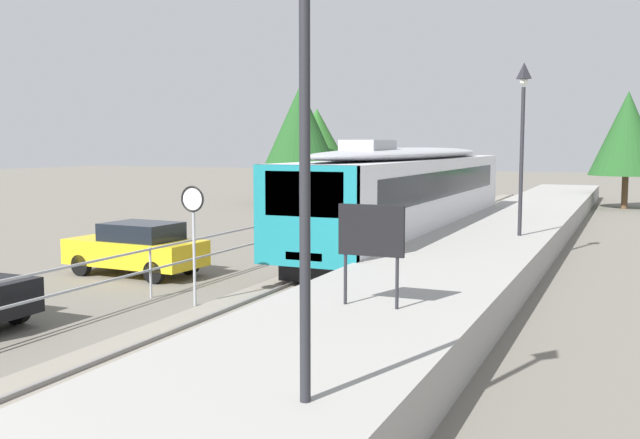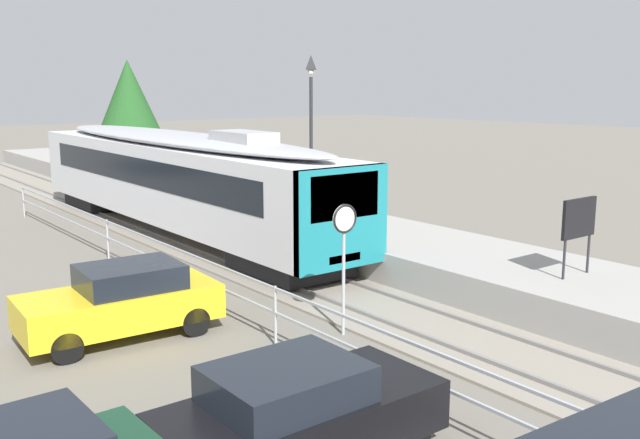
{
  "view_description": "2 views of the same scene",
  "coord_description": "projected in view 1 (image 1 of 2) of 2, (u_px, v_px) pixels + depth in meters",
  "views": [
    {
      "loc": [
        7.46,
        -2.25,
        3.73
      ],
      "look_at": [
        0.0,
        14.81,
        1.8
      ],
      "focal_mm": 40.43,
      "sensor_mm": 36.0,
      "label": 1
    },
    {
      "loc": [
        -10.84,
        0.76,
        5.16
      ],
      "look_at": [
        0.0,
        14.81,
        1.8
      ],
      "focal_mm": 39.42,
      "sensor_mm": 36.0,
      "label": 2
    }
  ],
  "objects": [
    {
      "name": "platform_notice_board",
      "position": [
        371.0,
        234.0,
        12.53
      ],
      "size": [
        1.2,
        0.08,
        1.8
      ],
      "color": "#232328",
      "rests_on": "station_platform"
    },
    {
      "name": "track_rails",
      "position": [
        401.0,
        250.0,
        25.45
      ],
      "size": [
        3.2,
        60.0,
        0.14
      ],
      "color": "gray",
      "rests_on": "ground"
    },
    {
      "name": "ground_plane",
      "position": [
        324.0,
        246.0,
        26.65
      ],
      "size": [
        160.0,
        160.0,
        0.0
      ],
      "primitive_type": "plane",
      "color": "#6B665B"
    },
    {
      "name": "carpark_fence",
      "position": [
        150.0,
        261.0,
        17.57
      ],
      "size": [
        0.06,
        36.06,
        1.25
      ],
      "color": "#9EA0A5",
      "rests_on": "ground"
    },
    {
      "name": "platform_lamp_near_end",
      "position": [
        305.0,
        60.0,
        7.59
      ],
      "size": [
        0.34,
        0.34,
        5.35
      ],
      "color": "#232328",
      "rests_on": "station_platform"
    },
    {
      "name": "station_platform",
      "position": [
        495.0,
        243.0,
        24.12
      ],
      "size": [
        3.9,
        60.0,
        0.9
      ],
      "primitive_type": "cube",
      "color": "#999691",
      "rests_on": "ground"
    },
    {
      "name": "commuter_train",
      "position": [
        411.0,
        189.0,
        26.2
      ],
      "size": [
        2.82,
        18.73,
        3.74
      ],
      "color": "silver",
      "rests_on": "track_rails"
    },
    {
      "name": "speed_limit_sign",
      "position": [
        193.0,
        215.0,
        16.52
      ],
      "size": [
        0.61,
        0.1,
        2.81
      ],
      "color": "#9EA0A5",
      "rests_on": "ground"
    },
    {
      "name": "platform_lamp_mid_platform",
      "position": [
        523.0,
        116.0,
        22.2
      ],
      "size": [
        0.34,
        0.34,
        5.35
      ],
      "color": "#232328",
      "rests_on": "station_platform"
    },
    {
      "name": "tree_behind_carpark",
      "position": [
        317.0,
        142.0,
        49.32
      ],
      "size": [
        5.08,
        5.08,
        6.22
      ],
      "color": "brown",
      "rests_on": "ground"
    },
    {
      "name": "tree_distant_left",
      "position": [
        300.0,
        129.0,
        45.21
      ],
      "size": [
        5.0,
        5.0,
        7.46
      ],
      "color": "brown",
      "rests_on": "ground"
    },
    {
      "name": "tree_behind_station_far",
      "position": [
        627.0,
        133.0,
        41.86
      ],
      "size": [
        4.22,
        4.22,
        6.85
      ],
      "color": "brown",
      "rests_on": "ground"
    },
    {
      "name": "parked_hatchback_yellow",
      "position": [
        137.0,
        248.0,
        20.62
      ],
      "size": [
        4.09,
        1.96,
        1.53
      ],
      "color": "gold",
      "rests_on": "ground"
    }
  ]
}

